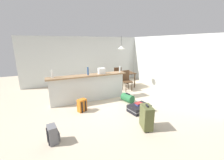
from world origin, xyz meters
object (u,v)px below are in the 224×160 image
grocery_bag (102,71)px  suitcase_upright_olive (146,117)px  bottle_white (52,74)px  bottle_clear (120,69)px  dining_table (123,74)px  dining_chair_near_partition (126,79)px  suitcase_flat_black (139,108)px  backpack_grey (53,135)px  dining_chair_far_side (117,75)px  duffel_bag_green (128,98)px  backpack_orange (82,105)px  book_stack (139,104)px  pendant_lamp (121,47)px  bottle_blue (88,71)px

grocery_bag → suitcase_upright_olive: (0.35, -2.42, -0.82)m
bottle_white → bottle_clear: 2.51m
bottle_clear → grocery_bag: size_ratio=0.94×
dining_table → dining_chair_near_partition: bearing=-97.7°
bottle_white → suitcase_flat_black: bottle_white is taller
backpack_grey → dining_chair_far_side: bearing=47.6°
duffel_bag_green → backpack_orange: bearing=-177.0°
grocery_bag → backpack_grey: 2.95m
bottle_clear → backpack_orange: 2.09m
grocery_bag → backpack_grey: size_ratio=0.62×
dining_table → dining_chair_near_partition: size_ratio=1.18×
book_stack → pendant_lamp: bearing=75.4°
dining_chair_near_partition → duffel_bag_green: size_ratio=1.71×
backpack_grey → dining_table: bearing=42.5°
dining_chair_near_partition → pendant_lamp: bearing=91.8°
book_stack → bottle_white: bearing=147.9°
backpack_orange → duffel_bag_green: bearing=3.0°
backpack_grey → suitcase_flat_black: bearing=11.0°
bottle_white → dining_table: (3.27, 1.04, -0.52)m
bottle_blue → backpack_grey: bottle_blue is taller
dining_chair_far_side → pendant_lamp: pendant_lamp is taller
grocery_bag → book_stack: grocery_bag is taller
dining_chair_near_partition → backpack_orange: bearing=-150.7°
dining_chair_near_partition → grocery_bag: bearing=-157.2°
grocery_bag → dining_chair_near_partition: grocery_bag is taller
dining_table → backpack_orange: 3.14m
book_stack → dining_chair_far_side: bearing=76.8°
backpack_grey → suitcase_upright_olive: 2.31m
pendant_lamp → backpack_orange: size_ratio=1.54×
bottle_clear → pendant_lamp: size_ratio=0.38×
bottle_white → backpack_grey: bottle_white is taller
grocery_bag → pendant_lamp: 2.01m
suitcase_flat_black → backpack_orange: bearing=156.0°
suitcase_flat_black → suitcase_upright_olive: 1.01m
bottle_white → backpack_orange: size_ratio=0.63×
bottle_clear → backpack_grey: size_ratio=0.58×
pendant_lamp → suitcase_upright_olive: (-1.08, -3.57, -1.64)m
dining_table → backpack_orange: size_ratio=2.62×
dining_chair_near_partition → suitcase_upright_olive: 3.23m
dining_table → pendant_lamp: 1.33m
duffel_bag_green → book_stack: 0.85m
suitcase_upright_olive → book_stack: 1.00m
grocery_bag → suitcase_upright_olive: size_ratio=0.39×
backpack_orange → grocery_bag: bearing=37.5°
dining_chair_far_side → duffel_bag_green: size_ratio=1.71×
bottle_blue → suitcase_flat_black: size_ratio=0.34×
bottle_white → dining_table: bottle_white is taller
bottle_clear → backpack_orange: bottle_clear is taller
suitcase_upright_olive → book_stack: bearing=67.2°
bottle_clear → suitcase_flat_black: bottle_clear is taller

